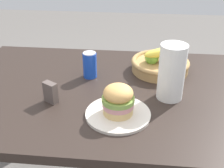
{
  "coord_description": "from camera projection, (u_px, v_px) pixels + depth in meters",
  "views": [
    {
      "loc": [
        0.13,
        -1.12,
        1.41
      ],
      "look_at": [
        0.03,
        -0.06,
        0.81
      ],
      "focal_mm": 46.29,
      "sensor_mm": 36.0,
      "label": 1
    }
  ],
  "objects": [
    {
      "name": "sandwich",
      "position": [
        118.0,
        100.0,
        1.09
      ],
      "size": [
        0.13,
        0.13,
        0.12
      ],
      "color": "#E5BC75",
      "rests_on": "plate"
    },
    {
      "name": "paper_towel_roll",
      "position": [
        172.0,
        72.0,
        1.18
      ],
      "size": [
        0.11,
        0.11,
        0.24
      ],
      "primitive_type": "cylinder",
      "color": "white",
      "rests_on": "dining_table"
    },
    {
      "name": "dining_table",
      "position": [
        108.0,
        107.0,
        1.35
      ],
      "size": [
        1.4,
        0.9,
        0.75
      ],
      "color": "#2D231E",
      "rests_on": "ground_plane"
    },
    {
      "name": "napkin_holder",
      "position": [
        51.0,
        92.0,
        1.19
      ],
      "size": [
        0.07,
        0.06,
        0.09
      ],
      "primitive_type": "cube",
      "rotation": [
        0.0,
        0.0,
        -0.54
      ],
      "color": "#594C47",
      "rests_on": "dining_table"
    },
    {
      "name": "fruit_basket",
      "position": [
        160.0,
        63.0,
        1.44
      ],
      "size": [
        0.29,
        0.29,
        0.14
      ],
      "color": "tan",
      "rests_on": "dining_table"
    },
    {
      "name": "soda_can",
      "position": [
        90.0,
        65.0,
        1.38
      ],
      "size": [
        0.07,
        0.07,
        0.13
      ],
      "color": "blue",
      "rests_on": "dining_table"
    },
    {
      "name": "plate",
      "position": [
        118.0,
        114.0,
        1.12
      ],
      "size": [
        0.25,
        0.25,
        0.01
      ],
      "primitive_type": "cylinder",
      "color": "silver",
      "rests_on": "dining_table"
    }
  ]
}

